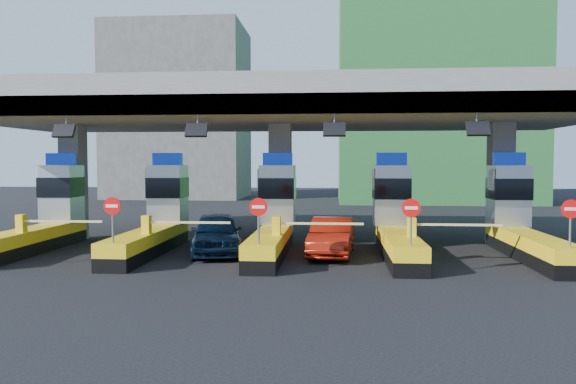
{
  "coord_description": "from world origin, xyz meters",
  "views": [
    {
      "loc": [
        2.49,
        -23.02,
        3.72
      ],
      "look_at": [
        0.61,
        0.0,
        2.51
      ],
      "focal_mm": 35.0,
      "sensor_mm": 36.0,
      "label": 1
    }
  ],
  "objects": [
    {
      "name": "ground",
      "position": [
        0.0,
        0.0,
        0.0
      ],
      "size": [
        120.0,
        120.0,
        0.0
      ],
      "primitive_type": "plane",
      "color": "black",
      "rests_on": "ground"
    },
    {
      "name": "toll_canopy",
      "position": [
        0.0,
        2.87,
        6.13
      ],
      "size": [
        28.0,
        12.09,
        7.0
      ],
      "color": "slate",
      "rests_on": "ground"
    },
    {
      "name": "toll_lane_far_left",
      "position": [
        -10.0,
        0.28,
        1.4
      ],
      "size": [
        4.43,
        8.0,
        4.16
      ],
      "color": "black",
      "rests_on": "ground"
    },
    {
      "name": "toll_lane_left",
      "position": [
        -5.0,
        0.28,
        1.4
      ],
      "size": [
        4.43,
        8.0,
        4.16
      ],
      "color": "black",
      "rests_on": "ground"
    },
    {
      "name": "toll_lane_center",
      "position": [
        0.0,
        0.28,
        1.4
      ],
      "size": [
        4.43,
        8.0,
        4.16
      ],
      "color": "black",
      "rests_on": "ground"
    },
    {
      "name": "toll_lane_right",
      "position": [
        5.0,
        0.28,
        1.4
      ],
      "size": [
        4.43,
        8.0,
        4.16
      ],
      "color": "black",
      "rests_on": "ground"
    },
    {
      "name": "toll_lane_far_right",
      "position": [
        10.0,
        0.28,
        1.4
      ],
      "size": [
        4.43,
        8.0,
        4.16
      ],
      "color": "black",
      "rests_on": "ground"
    },
    {
      "name": "bg_building_scaffold",
      "position": [
        12.0,
        32.0,
        14.0
      ],
      "size": [
        18.0,
        12.0,
        28.0
      ],
      "primitive_type": "cube",
      "color": "#1E5926",
      "rests_on": "ground"
    },
    {
      "name": "bg_building_concrete",
      "position": [
        -14.0,
        36.0,
        9.0
      ],
      "size": [
        14.0,
        10.0,
        18.0
      ],
      "primitive_type": "cube",
      "color": "#4C4C49",
      "rests_on": "ground"
    },
    {
      "name": "van",
      "position": [
        -2.28,
        -0.55,
        0.84
      ],
      "size": [
        2.97,
        5.25,
        1.69
      ],
      "primitive_type": "imported",
      "rotation": [
        0.0,
        0.0,
        0.21
      ],
      "color": "black",
      "rests_on": "ground"
    },
    {
      "name": "red_car",
      "position": [
        2.43,
        -0.68,
        0.75
      ],
      "size": [
        1.97,
        4.68,
        1.5
      ],
      "primitive_type": "imported",
      "rotation": [
        0.0,
        0.0,
        -0.08
      ],
      "color": "maroon",
      "rests_on": "ground"
    }
  ]
}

